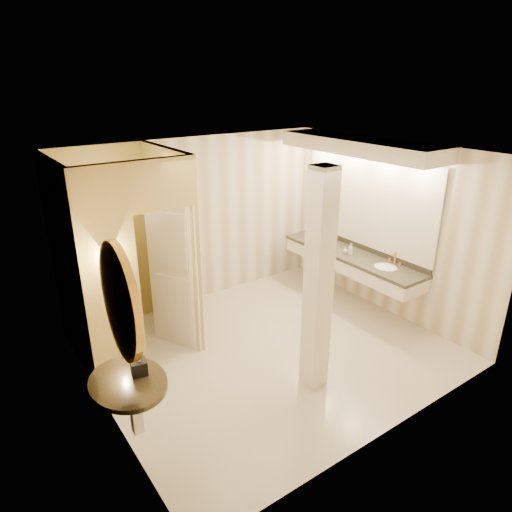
% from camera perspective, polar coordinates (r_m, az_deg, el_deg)
% --- Properties ---
extents(floor, '(4.50, 4.50, 0.00)m').
position_cam_1_polar(floor, '(6.51, 1.71, -11.52)').
color(floor, beige).
rests_on(floor, ground).
extents(ceiling, '(4.50, 4.50, 0.00)m').
position_cam_1_polar(ceiling, '(5.52, 2.02, 12.67)').
color(ceiling, white).
rests_on(ceiling, wall_back).
extents(wall_back, '(4.50, 0.02, 2.70)m').
position_cam_1_polar(wall_back, '(7.48, -7.41, 4.27)').
color(wall_back, white).
rests_on(wall_back, floor).
extents(wall_front, '(4.50, 0.02, 2.70)m').
position_cam_1_polar(wall_front, '(4.60, 17.11, -8.07)').
color(wall_front, white).
rests_on(wall_front, floor).
extents(wall_left, '(0.02, 4.00, 2.70)m').
position_cam_1_polar(wall_left, '(4.98, -19.44, -6.01)').
color(wall_left, white).
rests_on(wall_left, floor).
extents(wall_right, '(0.02, 4.00, 2.70)m').
position_cam_1_polar(wall_right, '(7.38, 15.99, 3.36)').
color(wall_right, white).
rests_on(wall_right, floor).
extents(toilet_closet, '(1.50, 1.55, 2.70)m').
position_cam_1_polar(toilet_closet, '(6.14, -12.12, 0.38)').
color(toilet_closet, tan).
rests_on(toilet_closet, floor).
extents(wall_sconce, '(0.14, 0.14, 0.42)m').
position_cam_1_polar(wall_sconce, '(5.29, -17.96, 0.34)').
color(wall_sconce, '#BE843D').
rests_on(wall_sconce, toilet_closet).
extents(vanity, '(0.75, 2.78, 2.09)m').
position_cam_1_polar(vanity, '(7.35, 12.46, 5.90)').
color(vanity, silver).
rests_on(vanity, floor).
extents(console_shelf, '(0.89, 0.89, 1.89)m').
position_cam_1_polar(console_shelf, '(4.38, -16.11, -9.85)').
color(console_shelf, black).
rests_on(console_shelf, floor).
extents(pillar, '(0.25, 0.25, 2.70)m').
position_cam_1_polar(pillar, '(5.25, 7.81, -3.43)').
color(pillar, silver).
rests_on(pillar, floor).
extents(tissue_box, '(0.17, 0.17, 0.15)m').
position_cam_1_polar(tissue_box, '(4.65, -14.43, -13.32)').
color(tissue_box, black).
rests_on(tissue_box, console_shelf).
extents(toilet, '(0.58, 0.76, 0.68)m').
position_cam_1_polar(toilet, '(6.92, -19.54, -7.42)').
color(toilet, white).
rests_on(toilet, floor).
extents(soap_bottle_a, '(0.07, 0.07, 0.13)m').
position_cam_1_polar(soap_bottle_a, '(7.69, 9.77, 1.40)').
color(soap_bottle_a, beige).
rests_on(soap_bottle_a, vanity).
extents(soap_bottle_b, '(0.11, 0.11, 0.10)m').
position_cam_1_polar(soap_bottle_b, '(7.52, 11.11, 0.71)').
color(soap_bottle_b, silver).
rests_on(soap_bottle_b, vanity).
extents(soap_bottle_c, '(0.09, 0.09, 0.19)m').
position_cam_1_polar(soap_bottle_c, '(7.46, 11.73, 0.85)').
color(soap_bottle_c, '#C6B28C').
rests_on(soap_bottle_c, vanity).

